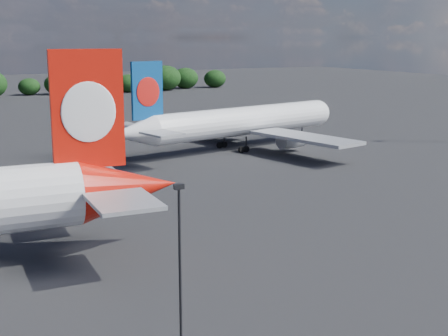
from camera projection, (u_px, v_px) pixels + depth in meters
name	position (u px, v px, depth m)	size (l,w,h in m)	color
china_southern_airliner	(236.00, 123.00, 107.13)	(47.51, 45.38, 15.55)	white
apron_lamp_post	(180.00, 273.00, 34.39)	(0.55, 0.30, 11.36)	black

